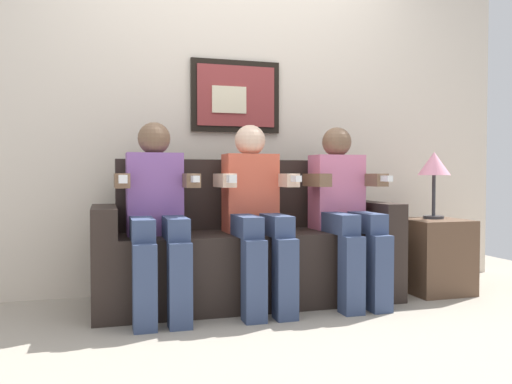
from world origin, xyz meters
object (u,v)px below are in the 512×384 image
object	(u,v)px
person_in_middle	(256,208)
person_on_right	(345,206)
side_table_right	(435,256)
table_lamp	(434,167)
person_on_left	(157,210)
couch	(248,253)

from	to	relation	value
person_in_middle	person_on_right	xyz separation A→B (m)	(0.59, 0.00, -0.00)
person_on_right	side_table_right	size ratio (longest dim) A/B	2.22
side_table_right	table_lamp	world-z (taller)	table_lamp
person_on_left	table_lamp	bearing A→B (deg)	3.35
couch	side_table_right	bearing A→B (deg)	-4.68
table_lamp	person_in_middle	bearing A→B (deg)	-175.16
person_on_right	person_in_middle	bearing A→B (deg)	-179.95
person_on_left	person_on_right	xyz separation A→B (m)	(1.17, 0.00, -0.00)
couch	person_on_right	xyz separation A→B (m)	(0.59, -0.17, 0.29)
person_in_middle	table_lamp	distance (m)	1.34
couch	person_in_middle	distance (m)	0.34
person_on_right	table_lamp	size ratio (longest dim) A/B	2.41
person_in_middle	side_table_right	distance (m)	1.34
person_on_right	table_lamp	distance (m)	0.78
side_table_right	table_lamp	bearing A→B (deg)	67.60
side_table_right	couch	bearing A→B (deg)	175.32
person_on_right	side_table_right	bearing A→B (deg)	4.93
couch	table_lamp	xyz separation A→B (m)	(1.31, -0.06, 0.55)
couch	table_lamp	size ratio (longest dim) A/B	4.10
couch	side_table_right	distance (m)	1.30
person_on_left	table_lamp	distance (m)	1.92
couch	person_on_right	size ratio (longest dim) A/B	1.70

